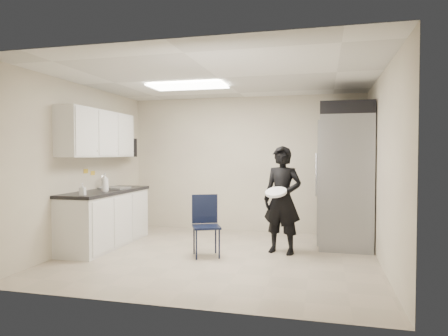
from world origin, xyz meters
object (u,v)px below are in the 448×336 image
(commercial_fridge, at_px, (344,181))
(folding_chair, at_px, (206,227))
(man_tuxedo, at_px, (282,200))
(lower_counter, at_px, (106,219))

(commercial_fridge, relative_size, folding_chair, 2.42)
(folding_chair, height_order, man_tuxedo, man_tuxedo)
(lower_counter, height_order, commercial_fridge, commercial_fridge)
(folding_chair, relative_size, man_tuxedo, 0.54)
(commercial_fridge, distance_m, folding_chair, 2.48)
(lower_counter, bearing_deg, commercial_fridge, 15.88)
(lower_counter, xyz_separation_m, commercial_fridge, (3.78, 1.07, 0.62))
(folding_chair, distance_m, man_tuxedo, 1.21)
(commercial_fridge, xyz_separation_m, man_tuxedo, (-0.94, -0.87, -0.24))
(lower_counter, relative_size, folding_chair, 2.19)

